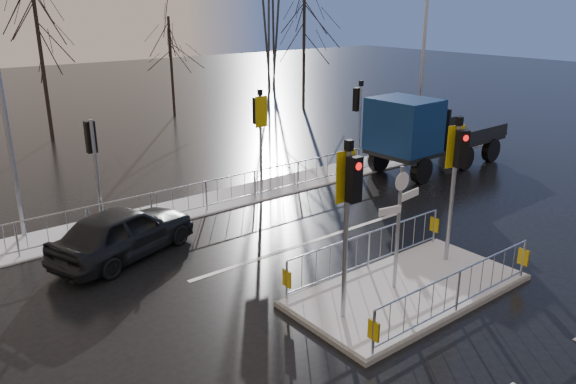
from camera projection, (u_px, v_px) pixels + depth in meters
ground at (408, 292)px, 13.77m from camera, size 120.00×120.00×0.00m
snow_verge at (223, 200)px, 20.18m from camera, size 30.00×2.00×0.04m
lane_markings at (419, 297)px, 13.52m from camera, size 8.00×11.38×0.01m
traffic_island at (408, 278)px, 13.64m from camera, size 6.00×3.04×4.15m
far_kerb_fixtures at (237, 175)px, 19.65m from camera, size 18.00×0.65×3.83m
car_far_lane at (124, 232)px, 15.50m from camera, size 4.65×3.10×1.47m
flatbed_truck at (418, 132)px, 22.98m from camera, size 6.95×2.74×3.18m
tree_far_a at (40, 44)px, 27.47m from camera, size 3.75×3.75×7.08m
tree_far_b at (170, 47)px, 33.84m from camera, size 3.25×3.25×6.14m
tree_far_c at (304, 29)px, 35.96m from camera, size 4.00×4.00×7.55m
street_lamp_right at (424, 58)px, 24.88m from camera, size 1.25×0.18×8.00m
street_lamp_left at (3, 87)px, 15.66m from camera, size 1.25×0.18×8.20m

